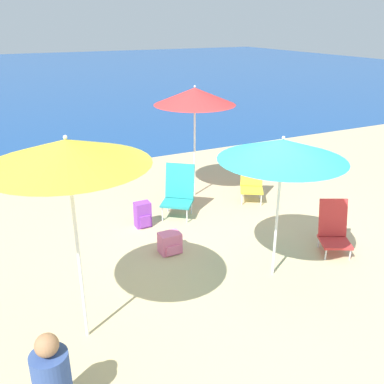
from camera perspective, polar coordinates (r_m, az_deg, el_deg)
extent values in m
plane|color=#C6B284|center=(6.23, 8.54, -9.91)|extent=(60.00, 60.00, 0.00)
cube|color=#19478C|center=(30.14, -21.15, 14.35)|extent=(60.00, 40.00, 0.01)
cylinder|color=white|center=(4.59, -14.86, -8.36)|extent=(0.04, 0.04, 2.00)
cone|color=yellow|center=(4.16, -16.35, 5.14)|extent=(1.59, 1.59, 0.24)
sphere|color=white|center=(4.12, -16.56, 7.03)|extent=(0.04, 0.04, 0.04)
cylinder|color=white|center=(8.28, 0.35, 5.41)|extent=(0.04, 0.04, 1.81)
cone|color=red|center=(8.05, 0.37, 12.66)|extent=(1.53, 1.53, 0.31)
sphere|color=white|center=(8.02, 0.37, 13.90)|extent=(0.04, 0.04, 0.04)
cylinder|color=white|center=(5.73, 11.24, -3.64)|extent=(0.04, 0.04, 1.65)
cone|color=teal|center=(5.40, 11.98, 5.55)|extent=(1.62, 1.62, 0.26)
sphere|color=white|center=(5.36, 12.11, 7.09)|extent=(0.04, 0.04, 0.04)
cylinder|color=silver|center=(6.59, 17.40, -7.96)|extent=(0.02, 0.02, 0.17)
cylinder|color=silver|center=(6.70, 20.34, -7.83)|extent=(0.02, 0.02, 0.17)
cylinder|color=silver|center=(6.90, 16.54, -6.44)|extent=(0.02, 0.02, 0.17)
cylinder|color=silver|center=(7.01, 19.35, -6.34)|extent=(0.02, 0.02, 0.17)
cube|color=red|center=(6.75, 18.51, -6.35)|extent=(0.57, 0.58, 0.04)
cube|color=red|center=(6.80, 18.27, -3.22)|extent=(0.45, 0.34, 0.56)
cylinder|color=silver|center=(8.13, 6.69, -0.98)|extent=(0.02, 0.02, 0.23)
cylinder|color=silver|center=(8.15, 9.20, -1.06)|extent=(0.02, 0.02, 0.23)
cylinder|color=silver|center=(8.46, 6.63, -0.04)|extent=(0.02, 0.02, 0.23)
cylinder|color=silver|center=(8.48, 9.04, -0.11)|extent=(0.02, 0.02, 0.23)
cube|color=yellow|center=(8.25, 7.94, 0.32)|extent=(0.58, 0.58, 0.04)
cube|color=yellow|center=(8.34, 7.99, 2.85)|extent=(0.44, 0.35, 0.58)
cylinder|color=silver|center=(7.46, -3.97, -2.93)|extent=(0.02, 0.02, 0.26)
cylinder|color=silver|center=(7.37, -0.67, -3.22)|extent=(0.02, 0.02, 0.26)
cylinder|color=silver|center=(7.80, -3.22, -1.76)|extent=(0.02, 0.02, 0.26)
cylinder|color=silver|center=(7.71, -0.07, -2.02)|extent=(0.02, 0.02, 0.26)
cube|color=teal|center=(7.52, -2.00, -1.46)|extent=(0.69, 0.68, 0.04)
cube|color=teal|center=(7.61, -1.63, 1.49)|extent=(0.50, 0.44, 0.62)
cylinder|color=#334C8C|center=(4.17, -18.17, -22.53)|extent=(0.33, 0.33, 0.51)
sphere|color=#9E704C|center=(3.93, -18.81, -18.78)|extent=(0.20, 0.20, 0.20)
cube|color=purple|center=(7.26, -6.60, -2.99)|extent=(0.26, 0.19, 0.44)
cube|color=purple|center=(7.20, -6.27, -3.95)|extent=(0.18, 0.03, 0.20)
cube|color=pink|center=(6.46, -2.98, -6.77)|extent=(0.32, 0.23, 0.32)
cube|color=pink|center=(6.39, -2.49, -7.77)|extent=(0.22, 0.03, 0.14)
cylinder|color=gold|center=(10.22, 11.33, 3.11)|extent=(0.01, 0.01, 0.07)
cylinder|color=gold|center=(10.25, 11.55, 3.15)|extent=(0.01, 0.01, 0.07)
ellipsoid|color=white|center=(10.20, 11.48, 3.66)|extent=(0.26, 0.11, 0.13)
sphere|color=white|center=(10.25, 11.97, 4.05)|extent=(0.07, 0.07, 0.07)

